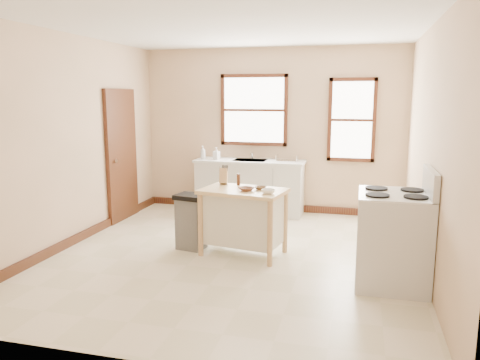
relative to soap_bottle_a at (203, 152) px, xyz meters
name	(u,v)px	position (x,y,z in m)	size (l,w,h in m)	color
floor	(233,255)	(1.11, -2.11, -1.03)	(5.00, 5.00, 0.00)	beige
ceiling	(233,25)	(1.11, -2.11, 1.77)	(5.00, 5.00, 0.00)	white
wall_back	(271,131)	(1.11, 0.39, 0.37)	(4.50, 0.04, 2.80)	beige
wall_left	(70,141)	(-1.14, -2.11, 0.37)	(0.04, 5.00, 2.80)	beige
wall_right	(431,151)	(3.36, -2.11, 0.37)	(0.04, 5.00, 2.80)	beige
window_main	(254,110)	(0.81, 0.37, 0.72)	(1.17, 0.06, 1.22)	#3B1310
window_side	(352,120)	(2.46, 0.37, 0.57)	(0.77, 0.06, 1.37)	#3B1310
door_left	(122,155)	(-1.10, -0.81, 0.02)	(0.06, 0.90, 2.10)	#3B1310
baseboard_back	(270,207)	(1.11, 0.36, -0.97)	(4.50, 0.04, 0.12)	#3B1310
baseboard_left	(78,238)	(-1.11, -2.11, -0.97)	(0.04, 5.00, 0.12)	#3B1310
sink_counter	(250,187)	(0.81, 0.09, -0.57)	(1.86, 0.62, 0.92)	beige
faucet	(252,152)	(0.81, 0.27, 0.00)	(0.03, 0.03, 0.22)	silver
soap_bottle_a	(203,152)	(0.00, 0.00, 0.00)	(0.09, 0.09, 0.23)	#B2B2B2
soap_bottle_b	(216,153)	(0.23, 0.04, -0.01)	(0.09, 0.09, 0.20)	#B2B2B2
dish_rack	(287,158)	(1.45, 0.12, -0.07)	(0.36, 0.27, 0.09)	silver
kitchen_island	(243,222)	(1.22, -2.02, -0.61)	(1.03, 0.65, 0.84)	#E5B586
knife_block	(224,177)	(0.88, -1.74, -0.09)	(0.10, 0.10, 0.20)	tan
pepper_grinder	(238,180)	(1.09, -1.76, -0.12)	(0.04, 0.04, 0.15)	#422212
bowl_a	(246,189)	(1.28, -2.09, -0.17)	(0.18, 0.18, 0.05)	brown
bowl_b	(261,188)	(1.43, -1.97, -0.18)	(0.15, 0.15, 0.04)	brown
bowl_c	(268,191)	(1.57, -2.19, -0.17)	(0.16, 0.16, 0.05)	white
trash_bin	(191,222)	(0.50, -1.97, -0.67)	(0.38, 0.32, 0.73)	#5D5D5B
gas_stove	(393,227)	(2.98, -2.56, -0.40)	(0.79, 0.81, 1.26)	silver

